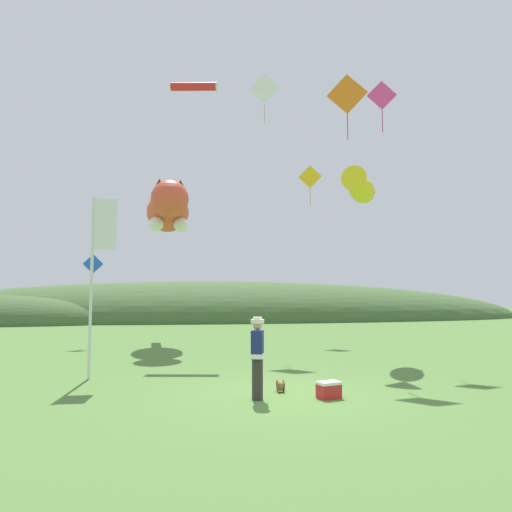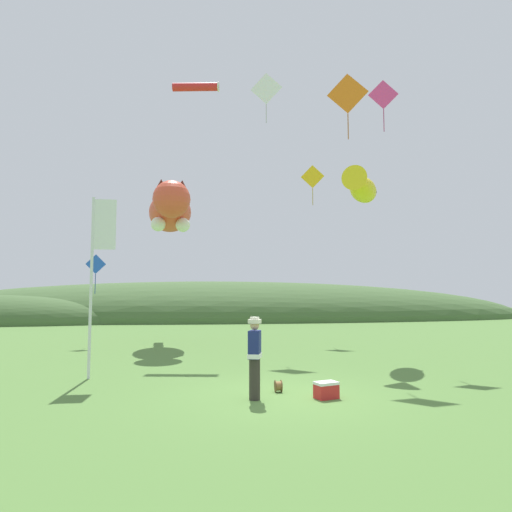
% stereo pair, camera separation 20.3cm
% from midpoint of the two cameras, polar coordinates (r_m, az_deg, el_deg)
% --- Properties ---
extents(ground_plane, '(120.00, 120.00, 0.00)m').
position_cam_midpoint_polar(ground_plane, '(10.67, 2.55, -17.09)').
color(ground_plane, '#517A38').
extents(distant_hill_ridge, '(59.17, 15.02, 6.81)m').
position_cam_midpoint_polar(distant_hill_ridge, '(41.08, -8.21, -7.89)').
color(distant_hill_ridge, '#426033').
rests_on(distant_hill_ridge, ground).
extents(festival_attendant, '(0.36, 0.47, 1.77)m').
position_cam_midpoint_polar(festival_attendant, '(10.14, -0.41, -12.27)').
color(festival_attendant, '#332D28').
rests_on(festival_attendant, ground).
extents(kite_spool, '(0.16, 0.28, 0.28)m').
position_cam_midpoint_polar(kite_spool, '(11.05, 2.53, -15.92)').
color(kite_spool, olive).
rests_on(kite_spool, ground).
extents(picnic_cooler, '(0.57, 0.47, 0.36)m').
position_cam_midpoint_polar(picnic_cooler, '(10.52, 8.52, -16.21)').
color(picnic_cooler, red).
rests_on(picnic_cooler, ground).
extents(festival_banner_pole, '(0.66, 0.08, 4.95)m').
position_cam_midpoint_polar(festival_banner_pole, '(13.24, -19.62, -0.31)').
color(festival_banner_pole, silver).
rests_on(festival_banner_pole, ground).
extents(kite_giant_cat, '(2.27, 6.92, 2.10)m').
position_cam_midpoint_polar(kite_giant_cat, '(21.51, -11.19, 5.55)').
color(kite_giant_cat, '#E04C33').
extents(kite_fish_windsock, '(2.31, 3.23, 0.99)m').
position_cam_midpoint_polar(kite_fish_windsock, '(17.24, 12.63, 8.27)').
color(kite_fish_windsock, yellow).
extents(kite_tube_streamer, '(2.09, 0.71, 0.44)m').
position_cam_midpoint_polar(kite_tube_streamer, '(21.66, -7.95, 20.24)').
color(kite_tube_streamer, red).
extents(kite_diamond_blue, '(0.88, 0.12, 1.79)m').
position_cam_midpoint_polar(kite_diamond_blue, '(21.84, -19.95, -1.02)').
color(kite_diamond_blue, blue).
extents(kite_diamond_white, '(1.40, 0.50, 2.38)m').
position_cam_midpoint_polar(kite_diamond_white, '(22.36, 0.78, 20.17)').
color(kite_diamond_white, white).
extents(kite_diamond_orange, '(1.31, 0.53, 2.30)m').
position_cam_midpoint_polar(kite_diamond_orange, '(16.74, 10.95, 19.21)').
color(kite_diamond_orange, orange).
extents(kite_diamond_gold, '(1.16, 0.42, 2.12)m').
position_cam_midpoint_polar(kite_diamond_gold, '(24.28, 6.52, 9.77)').
color(kite_diamond_gold, yellow).
extents(kite_diamond_pink, '(1.13, 0.27, 2.06)m').
position_cam_midpoint_polar(kite_diamond_pink, '(19.31, 15.14, 18.77)').
color(kite_diamond_pink, '#E53F8C').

